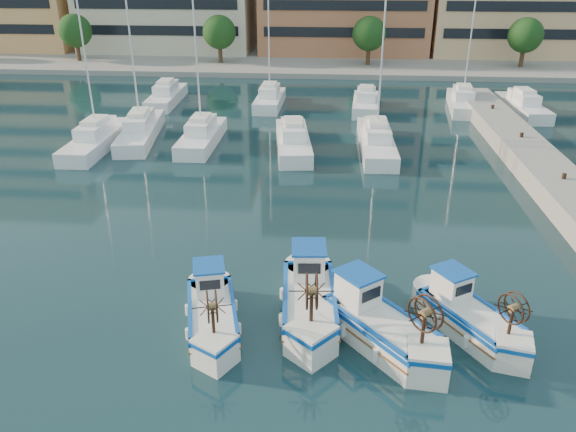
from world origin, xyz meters
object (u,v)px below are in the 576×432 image
object	(u,v)px
fishing_boat_b	(309,297)
fishing_boat_d	(468,315)
fishing_boat_a	(212,310)
fishing_boat_c	(378,323)

from	to	relation	value
fishing_boat_b	fishing_boat_d	world-z (taller)	fishing_boat_b
fishing_boat_b	fishing_boat_d	size ratio (longest dim) A/B	1.15
fishing_boat_a	fishing_boat_b	bearing A→B (deg)	1.79
fishing_boat_b	fishing_boat_c	size ratio (longest dim) A/B	1.06
fishing_boat_a	fishing_boat_c	world-z (taller)	fishing_boat_c
fishing_boat_b	fishing_boat_c	world-z (taller)	fishing_boat_b
fishing_boat_a	fishing_boat_c	distance (m)	5.95
fishing_boat_a	fishing_boat_c	size ratio (longest dim) A/B	0.94
fishing_boat_c	fishing_boat_b	bearing A→B (deg)	110.58
fishing_boat_a	fishing_boat_b	world-z (taller)	fishing_boat_b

